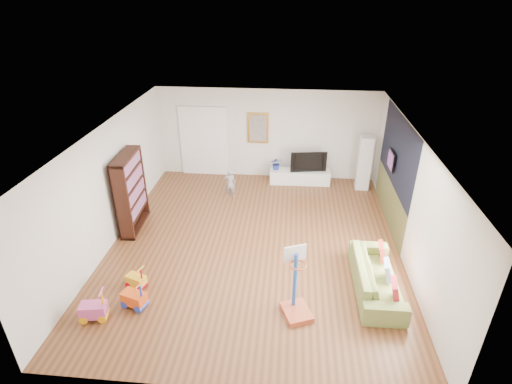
# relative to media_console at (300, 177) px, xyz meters

# --- Properties ---
(floor) EXTENTS (6.50, 7.50, 0.00)m
(floor) POSITION_rel_media_console_xyz_m (-1.04, -3.32, -0.21)
(floor) COLOR brown
(floor) RESTS_ON ground
(ceiling) EXTENTS (6.50, 7.50, 0.00)m
(ceiling) POSITION_rel_media_console_xyz_m (-1.04, -3.32, 2.49)
(ceiling) COLOR white
(ceiling) RESTS_ON ground
(wall_back) EXTENTS (6.50, 0.00, 2.70)m
(wall_back) POSITION_rel_media_console_xyz_m (-1.04, 0.43, 1.14)
(wall_back) COLOR silver
(wall_back) RESTS_ON ground
(wall_front) EXTENTS (6.50, 0.00, 2.70)m
(wall_front) POSITION_rel_media_console_xyz_m (-1.04, -7.07, 1.14)
(wall_front) COLOR white
(wall_front) RESTS_ON ground
(wall_left) EXTENTS (0.00, 7.50, 2.70)m
(wall_left) POSITION_rel_media_console_xyz_m (-4.29, -3.32, 1.14)
(wall_left) COLOR white
(wall_left) RESTS_ON ground
(wall_right) EXTENTS (0.00, 7.50, 2.70)m
(wall_right) POSITION_rel_media_console_xyz_m (2.21, -3.32, 1.14)
(wall_right) COLOR white
(wall_right) RESTS_ON ground
(navy_accent) EXTENTS (0.01, 3.20, 1.70)m
(navy_accent) POSITION_rel_media_console_xyz_m (2.19, -1.92, 1.64)
(navy_accent) COLOR black
(navy_accent) RESTS_ON wall_right
(olive_wainscot) EXTENTS (0.01, 3.20, 1.00)m
(olive_wainscot) POSITION_rel_media_console_xyz_m (2.19, -1.92, 0.29)
(olive_wainscot) COLOR brown
(olive_wainscot) RESTS_ON wall_right
(doorway) EXTENTS (1.45, 0.06, 2.10)m
(doorway) POSITION_rel_media_console_xyz_m (-2.94, 0.39, 0.84)
(doorway) COLOR white
(doorway) RESTS_ON ground
(painting_back) EXTENTS (0.62, 0.06, 0.92)m
(painting_back) POSITION_rel_media_console_xyz_m (-1.29, 0.39, 1.34)
(painting_back) COLOR gold
(painting_back) RESTS_ON wall_back
(artwork_right) EXTENTS (0.04, 0.56, 0.46)m
(artwork_right) POSITION_rel_media_console_xyz_m (2.13, -1.72, 1.34)
(artwork_right) COLOR #7F3F8C
(artwork_right) RESTS_ON wall_right
(media_console) EXTENTS (1.79, 0.50, 0.41)m
(media_console) POSITION_rel_media_console_xyz_m (0.00, 0.00, 0.00)
(media_console) COLOR silver
(media_console) RESTS_ON ground
(tall_cabinet) EXTENTS (0.39, 0.39, 1.59)m
(tall_cabinet) POSITION_rel_media_console_xyz_m (1.80, -0.16, 0.59)
(tall_cabinet) COLOR silver
(tall_cabinet) RESTS_ON ground
(bookshelf) EXTENTS (0.41, 1.31, 1.89)m
(bookshelf) POSITION_rel_media_console_xyz_m (-4.04, -2.81, 0.74)
(bookshelf) COLOR black
(bookshelf) RESTS_ON ground
(sofa) EXTENTS (0.83, 2.07, 0.60)m
(sofa) POSITION_rel_media_console_xyz_m (1.46, -4.60, 0.09)
(sofa) COLOR olive
(sofa) RESTS_ON ground
(basketball_hoop) EXTENTS (0.65, 0.71, 1.37)m
(basketball_hoop) POSITION_rel_media_console_xyz_m (-0.07, -5.44, 0.48)
(basketball_hoop) COLOR #AE4628
(basketball_hoop) RESTS_ON ground
(ride_on_yellow) EXTENTS (0.43, 0.34, 0.50)m
(ride_on_yellow) POSITION_rel_media_console_xyz_m (-3.22, -4.98, 0.04)
(ride_on_yellow) COLOR gold
(ride_on_yellow) RESTS_ON ground
(ride_on_orange) EXTENTS (0.50, 0.39, 0.58)m
(ride_on_orange) POSITION_rel_media_console_xyz_m (-3.06, -5.51, 0.08)
(ride_on_orange) COLOR #DA4C15
(ride_on_orange) RESTS_ON ground
(ride_on_pink) EXTENTS (0.49, 0.35, 0.60)m
(ride_on_pink) POSITION_rel_media_console_xyz_m (-3.66, -5.87, 0.10)
(ride_on_pink) COLOR #CC4C93
(ride_on_pink) RESTS_ON ground
(child) EXTENTS (0.32, 0.22, 0.85)m
(child) POSITION_rel_media_console_xyz_m (-1.94, -1.08, 0.22)
(child) COLOR gray
(child) RESTS_ON ground
(tv) EXTENTS (1.07, 0.30, 0.61)m
(tv) POSITION_rel_media_console_xyz_m (0.22, 0.03, 0.51)
(tv) COLOR black
(tv) RESTS_ON media_console
(vase_plant) EXTENTS (0.37, 0.32, 0.38)m
(vase_plant) POSITION_rel_media_console_xyz_m (-0.70, 0.01, 0.40)
(vase_plant) COLOR navy
(vase_plant) RESTS_ON media_console
(pillow_left) EXTENTS (0.15, 0.40, 0.39)m
(pillow_left) POSITION_rel_media_console_xyz_m (1.66, -5.19, 0.27)
(pillow_left) COLOR red
(pillow_left) RESTS_ON sofa
(pillow_center) EXTENTS (0.14, 0.37, 0.36)m
(pillow_center) POSITION_rel_media_console_xyz_m (1.64, -4.61, 0.27)
(pillow_center) COLOR silver
(pillow_center) RESTS_ON sofa
(pillow_right) EXTENTS (0.13, 0.36, 0.36)m
(pillow_right) POSITION_rel_media_console_xyz_m (1.65, -4.01, 0.27)
(pillow_right) COLOR #AF2920
(pillow_right) RESTS_ON sofa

